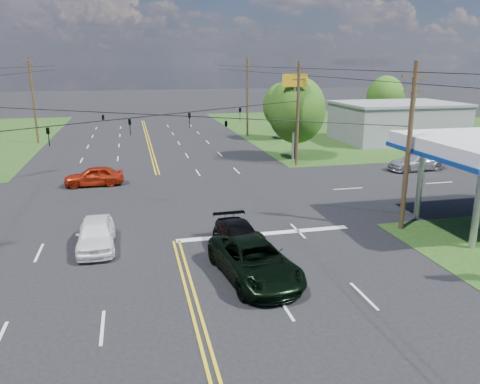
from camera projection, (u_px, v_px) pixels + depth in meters
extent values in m
plane|color=black|center=(165.00, 201.00, 32.94)|extent=(280.00, 280.00, 0.00)
cube|color=#1C3E14|center=(382.00, 127.00, 70.65)|extent=(46.00, 48.00, 0.03)
cube|color=silver|center=(264.00, 234.00, 26.53)|extent=(10.00, 0.50, 0.02)
cube|color=slate|center=(396.00, 123.00, 57.70)|extent=(14.00, 10.00, 4.40)
cylinder|color=#A5A5AA|center=(477.00, 206.00, 23.89)|extent=(0.36, 0.36, 4.65)
cylinder|color=#A5A5AA|center=(420.00, 182.00, 28.58)|extent=(0.36, 0.36, 4.65)
cylinder|color=#3C2B19|center=(408.00, 149.00, 26.08)|extent=(0.28, 0.28, 9.50)
cube|color=#3C2B19|center=(415.00, 76.00, 25.02)|extent=(1.60, 0.12, 0.12)
cube|color=#3C2B19|center=(414.00, 91.00, 25.24)|extent=(1.20, 0.10, 0.10)
cylinder|color=#3C2B19|center=(298.00, 115.00, 42.97)|extent=(0.28, 0.28, 9.50)
cube|color=#3C2B19|center=(299.00, 70.00, 41.91)|extent=(1.60, 0.12, 0.12)
cube|color=#3C2B19|center=(299.00, 80.00, 42.12)|extent=(1.20, 0.10, 0.10)
cylinder|color=#3C2B19|center=(34.00, 101.00, 55.01)|extent=(0.28, 0.28, 10.00)
cube|color=#3C2B19|center=(29.00, 64.00, 53.89)|extent=(1.60, 0.12, 0.12)
cube|color=#3C2B19|center=(30.00, 71.00, 54.10)|extent=(1.20, 0.10, 0.10)
cylinder|color=#3C2B19|center=(247.00, 97.00, 60.72)|extent=(0.28, 0.28, 10.00)
cube|color=#3C2B19|center=(248.00, 64.00, 59.60)|extent=(1.60, 0.12, 0.12)
cube|color=#3C2B19|center=(248.00, 70.00, 59.81)|extent=(1.20, 0.10, 0.10)
imported|color=black|center=(49.00, 137.00, 25.84)|extent=(0.17, 0.21, 1.05)
imported|color=black|center=(130.00, 127.00, 29.68)|extent=(0.17, 0.21, 1.05)
imported|color=black|center=(190.00, 120.00, 33.29)|extent=(0.17, 0.21, 1.05)
imported|color=black|center=(240.00, 114.00, 37.14)|extent=(0.17, 0.21, 1.05)
imported|color=black|center=(103.00, 117.00, 33.09)|extent=(1.24, 0.26, 0.50)
imported|color=black|center=(226.00, 123.00, 29.74)|extent=(1.24, 0.26, 0.50)
cylinder|color=black|center=(356.00, 70.00, 31.54)|extent=(0.04, 100.00, 0.04)
cylinder|color=black|center=(355.00, 79.00, 31.70)|extent=(0.04, 100.00, 0.04)
cylinder|color=#3C2B19|center=(296.00, 143.00, 46.83)|extent=(0.36, 0.36, 3.30)
ellipsoid|color=#1E4612|center=(297.00, 110.00, 45.97)|extent=(5.70, 5.70, 6.60)
cylinder|color=#3C2B19|center=(282.00, 128.00, 58.70)|extent=(0.36, 0.36, 2.86)
ellipsoid|color=#1E4612|center=(283.00, 106.00, 57.95)|extent=(4.94, 4.94, 5.72)
cylinder|color=#3C2B19|center=(384.00, 118.00, 68.14)|extent=(0.36, 0.36, 3.08)
ellipsoid|color=#1E4612|center=(385.00, 97.00, 67.33)|extent=(5.32, 5.32, 6.16)
imported|color=black|center=(255.00, 261.00, 20.89)|extent=(3.60, 6.41, 1.69)
imported|color=black|center=(240.00, 239.00, 23.67)|extent=(2.21, 5.21, 1.50)
imported|color=white|center=(96.00, 234.00, 24.31)|extent=(1.92, 4.67, 1.58)
imported|color=#A0200B|center=(94.00, 176.00, 36.78)|extent=(4.55, 1.85, 1.55)
imported|color=#BABABF|center=(416.00, 162.00, 42.06)|extent=(5.42, 2.44, 1.54)
cylinder|color=#A5A5AA|center=(294.00, 120.00, 44.05)|extent=(0.20, 0.20, 8.39)
cube|color=yellow|center=(295.00, 80.00, 43.09)|extent=(2.23, 1.11, 1.15)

